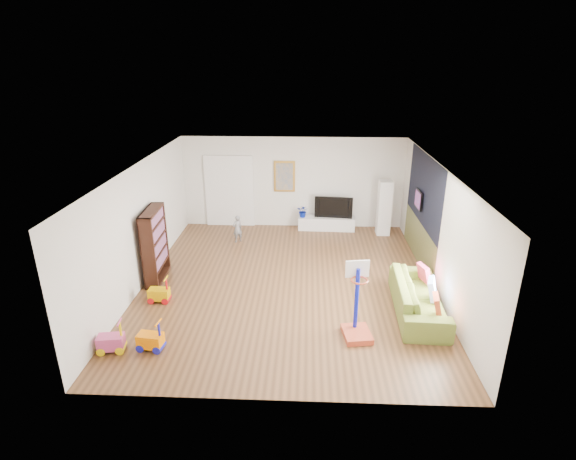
{
  "coord_description": "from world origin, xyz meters",
  "views": [
    {
      "loc": [
        0.42,
        -9.11,
        4.85
      ],
      "look_at": [
        0.0,
        0.4,
        1.15
      ],
      "focal_mm": 28.0,
      "sensor_mm": 36.0,
      "label": 1
    }
  ],
  "objects_px": {
    "basketball_hoop": "(359,302)",
    "sofa": "(419,297)",
    "media_console": "(326,223)",
    "bookshelf": "(155,245)"
  },
  "relations": [
    {
      "from": "media_console",
      "to": "basketball_hoop",
      "type": "bearing_deg",
      "value": -84.56
    },
    {
      "from": "bookshelf",
      "to": "sofa",
      "type": "xyz_separation_m",
      "value": [
        5.71,
        -1.21,
        -0.51
      ]
    },
    {
      "from": "media_console",
      "to": "basketball_hoop",
      "type": "relative_size",
      "value": 1.14
    },
    {
      "from": "bookshelf",
      "to": "basketball_hoop",
      "type": "distance_m",
      "value": 4.9
    },
    {
      "from": "basketball_hoop",
      "to": "sofa",
      "type": "bearing_deg",
      "value": 26.83
    },
    {
      "from": "media_console",
      "to": "bookshelf",
      "type": "relative_size",
      "value": 0.99
    },
    {
      "from": "sofa",
      "to": "basketball_hoop",
      "type": "bearing_deg",
      "value": 128.29
    },
    {
      "from": "sofa",
      "to": "basketball_hoop",
      "type": "xyz_separation_m",
      "value": [
        -1.31,
        -0.93,
        0.39
      ]
    },
    {
      "from": "sofa",
      "to": "basketball_hoop",
      "type": "relative_size",
      "value": 1.58
    },
    {
      "from": "sofa",
      "to": "media_console",
      "type": "bearing_deg",
      "value": 23.09
    }
  ]
}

